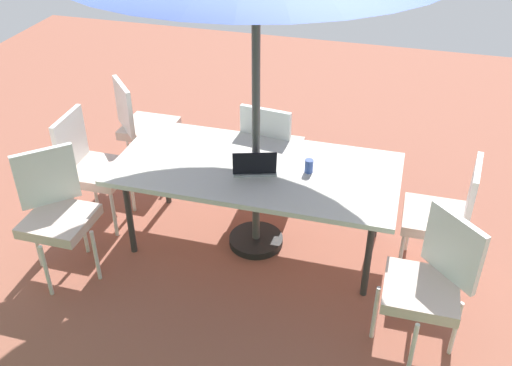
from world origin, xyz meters
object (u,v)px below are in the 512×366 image
(chair_northeast, at_px, (56,209))
(cup, at_px, (309,166))
(chair_southeast, at_px, (142,124))
(laptop, at_px, (254,166))
(chair_west, at_px, (445,213))
(chair_east, at_px, (91,164))
(chair_northwest, at_px, (430,280))
(dining_table, at_px, (256,172))
(chair_south, at_px, (271,147))

(chair_northeast, distance_m, cup, 1.88)
(chair_southeast, xyz_separation_m, laptop, (-1.31, 0.82, 0.23))
(chair_west, xyz_separation_m, chair_northeast, (2.74, 0.72, 0.00))
(chair_west, relative_size, chair_northeast, 1.00)
(chair_southeast, height_order, chair_east, same)
(chair_west, xyz_separation_m, chair_southeast, (2.72, -0.70, 0.00))
(chair_northwest, bearing_deg, cup, -173.63)
(chair_west, bearing_deg, chair_east, -82.08)
(chair_southeast, bearing_deg, laptop, -164.43)
(dining_table, relative_size, chair_northeast, 2.19)
(dining_table, relative_size, chair_south, 2.19)
(chair_east, bearing_deg, cup, -89.66)
(chair_northwest, bearing_deg, dining_table, -163.09)
(chair_northwest, distance_m, chair_south, 1.93)
(chair_southeast, distance_m, laptop, 1.56)
(laptop, bearing_deg, chair_northeast, 6.42)
(chair_northwest, xyz_separation_m, cup, (0.93, -0.75, 0.24))
(dining_table, xyz_separation_m, chair_south, (0.04, -0.64, -0.14))
(dining_table, relative_size, laptop, 5.65)
(chair_northeast, bearing_deg, laptop, -19.25)
(dining_table, relative_size, chair_southeast, 2.19)
(chair_northwest, distance_m, cup, 1.22)
(chair_south, bearing_deg, dining_table, 100.80)
(chair_south, bearing_deg, chair_northwest, 142.31)
(chair_northeast, bearing_deg, chair_east, 52.78)
(chair_northeast, bearing_deg, chair_northwest, -44.35)
(chair_southeast, distance_m, chair_south, 1.27)
(dining_table, distance_m, chair_west, 1.42)
(chair_west, bearing_deg, chair_southeast, -98.20)
(chair_southeast, bearing_deg, cup, -155.11)
(chair_east, distance_m, laptop, 1.43)
(chair_northeast, distance_m, chair_south, 1.85)
(chair_south, height_order, cup, chair_south)
(dining_table, height_order, chair_northwest, chair_northwest)
(chair_west, height_order, chair_northeast, same)
(chair_west, distance_m, laptop, 1.43)
(laptop, relative_size, cup, 3.66)
(chair_east, bearing_deg, chair_southeast, -9.09)
(chair_northeast, bearing_deg, chair_west, -28.84)
(chair_northwest, relative_size, chair_southeast, 1.00)
(dining_table, bearing_deg, chair_northwest, 151.60)
(chair_northwest, bearing_deg, laptop, -160.66)
(chair_northeast, bearing_deg, cup, -21.15)
(chair_east, bearing_deg, chair_northwest, -105.89)
(chair_southeast, bearing_deg, dining_table, -162.16)
(chair_northwest, height_order, chair_east, same)
(dining_table, distance_m, laptop, 0.12)
(chair_east, xyz_separation_m, cup, (-1.80, -0.07, 0.24))
(chair_northwest, xyz_separation_m, chair_east, (2.73, -0.68, 0.00))
(chair_northwest, bearing_deg, chair_northeast, -135.53)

